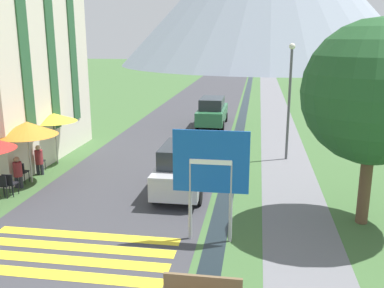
% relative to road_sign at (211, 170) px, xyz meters
% --- Properties ---
extents(ground_plane, '(160.00, 160.00, 0.00)m').
position_rel_road_sign_xyz_m(ground_plane, '(-1.03, 15.07, -2.08)').
color(ground_plane, '#3D6033').
extents(road, '(6.40, 60.00, 0.01)m').
position_rel_road_sign_xyz_m(road, '(-3.53, 25.07, -2.07)').
color(road, '#38383D').
rests_on(road, ground_plane).
extents(footpath, '(2.20, 60.00, 0.01)m').
position_rel_road_sign_xyz_m(footpath, '(2.57, 25.07, -2.07)').
color(footpath, slate).
rests_on(footpath, ground_plane).
extents(drainage_channel, '(0.60, 60.00, 0.00)m').
position_rel_road_sign_xyz_m(drainage_channel, '(0.17, 25.07, -2.07)').
color(drainage_channel, black).
rests_on(drainage_channel, ground_plane).
extents(crosswalk_marking, '(5.44, 2.54, 0.01)m').
position_rel_road_sign_xyz_m(crosswalk_marking, '(-3.53, -1.33, -2.07)').
color(crosswalk_marking, yellow).
rests_on(crosswalk_marking, ground_plane).
extents(road_sign, '(2.08, 0.11, 3.17)m').
position_rel_road_sign_xyz_m(road_sign, '(0.00, 0.00, 0.00)').
color(road_sign, '#9E9EA3').
rests_on(road_sign, ground_plane).
extents(parked_car_near, '(1.72, 3.99, 1.82)m').
position_rel_road_sign_xyz_m(parked_car_near, '(-1.43, 3.70, -1.17)').
color(parked_car_near, '#B2B2B7').
rests_on(parked_car_near, ground_plane).
extents(parked_car_far, '(1.75, 4.53, 1.82)m').
position_rel_road_sign_xyz_m(parked_car_far, '(-1.64, 15.90, -1.17)').
color(parked_car_far, '#28663D').
rests_on(parked_car_far, ground_plane).
extents(cafe_chair_near_left, '(0.40, 0.40, 0.85)m').
position_rel_road_sign_xyz_m(cafe_chair_near_left, '(-7.62, 2.15, -1.56)').
color(cafe_chair_near_left, black).
rests_on(cafe_chair_near_left, ground_plane).
extents(cafe_chair_far_right, '(0.40, 0.40, 0.85)m').
position_rel_road_sign_xyz_m(cafe_chair_far_right, '(-7.88, 5.12, -1.56)').
color(cafe_chair_far_right, black).
rests_on(cafe_chair_far_right, ground_plane).
extents(cafe_chair_middle, '(0.40, 0.40, 0.85)m').
position_rel_road_sign_xyz_m(cafe_chair_middle, '(-7.80, 3.64, -1.56)').
color(cafe_chair_middle, black).
rests_on(cafe_chair_middle, ground_plane).
extents(cafe_chair_near_right, '(0.40, 0.40, 0.85)m').
position_rel_road_sign_xyz_m(cafe_chair_near_right, '(-7.48, 2.30, -1.56)').
color(cafe_chair_near_right, black).
rests_on(cafe_chair_near_right, ground_plane).
extents(cafe_umbrella_middle_orange, '(2.29, 2.29, 2.43)m').
position_rel_road_sign_xyz_m(cafe_umbrella_middle_orange, '(-7.49, 3.84, 0.09)').
color(cafe_umbrella_middle_orange, '#B7B2A8').
rests_on(cafe_umbrella_middle_orange, ground_plane).
extents(cafe_umbrella_rear_yellow, '(1.99, 1.99, 2.28)m').
position_rel_road_sign_xyz_m(cafe_umbrella_rear_yellow, '(-7.70, 6.52, 0.01)').
color(cafe_umbrella_rear_yellow, '#B7B2A8').
rests_on(cafe_umbrella_rear_yellow, ground_plane).
extents(person_seated_near, '(0.32, 0.32, 1.23)m').
position_rel_road_sign_xyz_m(person_seated_near, '(-7.64, 3.17, -1.40)').
color(person_seated_near, '#282833').
rests_on(person_seated_near, ground_plane).
extents(person_seated_far, '(0.32, 0.32, 1.26)m').
position_rel_road_sign_xyz_m(person_seated_far, '(-7.64, 4.79, -1.38)').
color(person_seated_far, '#282833').
rests_on(person_seated_far, ground_plane).
extents(streetlamp, '(0.28, 0.28, 5.30)m').
position_rel_road_sign_xyz_m(streetlamp, '(2.61, 8.72, 1.06)').
color(streetlamp, '#515156').
rests_on(streetlamp, ground_plane).
extents(tree_by_path, '(4.19, 4.19, 6.13)m').
position_rel_road_sign_xyz_m(tree_by_path, '(4.50, 1.89, 1.94)').
color(tree_by_path, brown).
rests_on(tree_by_path, ground_plane).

